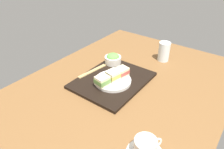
{
  "coord_description": "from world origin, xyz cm",
  "views": [
    {
      "loc": [
        74.94,
        49.57,
        65.69
      ],
      "look_at": [
        -1.51,
        -7.28,
        5.0
      ],
      "focal_mm": 33.89,
      "sensor_mm": 36.0,
      "label": 1
    }
  ],
  "objects": [
    {
      "name": "coffee_cup",
      "position": [
        28.21,
        29.66,
        3.21
      ],
      "size": [
        13.58,
        13.58,
        7.11
      ],
      "color": "silver",
      "rests_on": "ground_plane"
    },
    {
      "name": "sandwich_middle",
      "position": [
        0.39,
        -5.61,
        5.84
      ],
      "size": [
        7.44,
        7.03,
        5.17
      ],
      "color": "#EFE5C1",
      "rests_on": "sandwich_plate"
    },
    {
      "name": "sandwich_plate",
      "position": [
        0.39,
        -5.61,
        2.44
      ],
      "size": [
        19.54,
        19.54,
        1.63
      ],
      "primitive_type": "cylinder",
      "color": "silver",
      "rests_on": "serving_tray"
    },
    {
      "name": "sandwich_near",
      "position": [
        -6.19,
        -4.14,
        5.59
      ],
      "size": [
        7.56,
        6.95,
        4.69
      ],
      "color": "beige",
      "rests_on": "sandwich_plate"
    },
    {
      "name": "sandwich_far",
      "position": [
        6.96,
        -7.07,
        5.69
      ],
      "size": [
        7.56,
        7.2,
        4.87
      ],
      "color": "beige",
      "rests_on": "sandwich_plate"
    },
    {
      "name": "salad_bowl",
      "position": [
        -16.75,
        -17.93,
        4.59
      ],
      "size": [
        10.03,
        10.03,
        6.47
      ],
      "color": "silver",
      "rests_on": "serving_tray"
    },
    {
      "name": "serving_tray",
      "position": [
        -2.29,
        -7.46,
        0.81
      ],
      "size": [
        40.94,
        32.98,
        1.62
      ],
      "primitive_type": "cube",
      "color": "black",
      "rests_on": "ground_plane"
    },
    {
      "name": "ground_plane",
      "position": [
        0.0,
        0.0,
        -1.5
      ],
      "size": [
        140.0,
        100.0,
        3.0
      ],
      "primitive_type": "cube",
      "color": "brown"
    },
    {
      "name": "chopsticks_pair",
      "position": [
        -1.64,
        -21.41,
        1.97
      ],
      "size": [
        19.98,
        4.52,
        0.7
      ],
      "color": "tan",
      "rests_on": "serving_tray"
    },
    {
      "name": "drinking_glass",
      "position": [
        -41.58,
        4.0,
        6.12
      ],
      "size": [
        7.14,
        7.14,
        12.23
      ],
      "primitive_type": "cylinder",
      "color": "silver",
      "rests_on": "ground_plane"
    }
  ]
}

